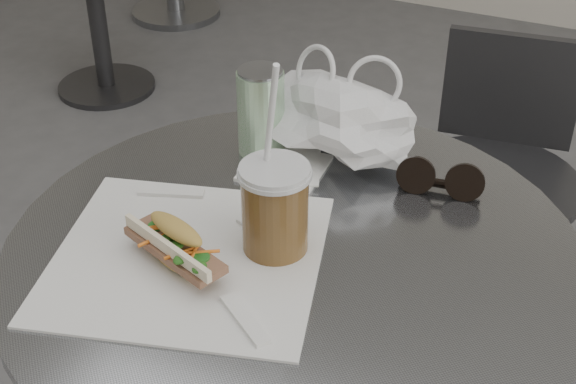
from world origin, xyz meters
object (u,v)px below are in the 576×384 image
at_px(iced_coffee, 275,208).
at_px(drink_can, 261,111).
at_px(banh_mi, 176,245).
at_px(bg_chair, 90,6).
at_px(sunglasses, 440,181).
at_px(chair_far, 487,219).

distance_m(iced_coffee, drink_can, 0.25).
bearing_deg(banh_mi, bg_chair, 151.56).
bearing_deg(bg_chair, iced_coffee, -59.11).
bearing_deg(sunglasses, iced_coffee, -135.33).
bearing_deg(iced_coffee, banh_mi, -138.58).
distance_m(iced_coffee, sunglasses, 0.27).
height_order(banh_mi, drink_can, drink_can).
bearing_deg(drink_can, iced_coffee, -59.31).
height_order(bg_chair, drink_can, drink_can).
bearing_deg(bg_chair, chair_far, -36.24).
bearing_deg(iced_coffee, sunglasses, 53.79).
bearing_deg(drink_can, sunglasses, -0.08).
distance_m(chair_far, sunglasses, 0.72).
bearing_deg(bg_chair, sunglasses, -51.54).
relative_size(chair_far, drink_can, 5.19).
xyz_separation_m(bg_chair, iced_coffee, (1.42, -1.42, 0.46)).
distance_m(banh_mi, iced_coffee, 0.13).
distance_m(chair_far, banh_mi, 1.01).
height_order(banh_mi, sunglasses, banh_mi).
relative_size(iced_coffee, drink_can, 1.96).
relative_size(banh_mi, drink_can, 1.46).
xyz_separation_m(sunglasses, drink_can, (-0.28, 0.00, 0.05)).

